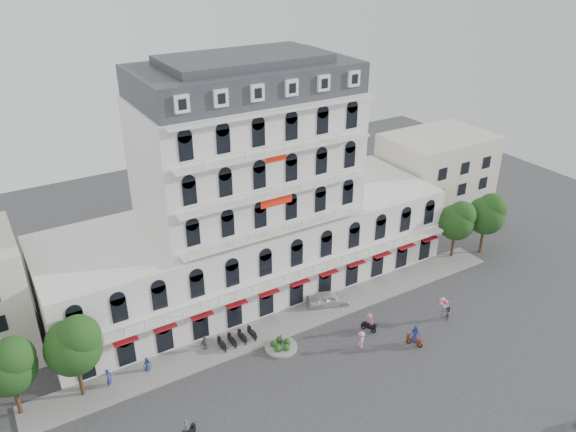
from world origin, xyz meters
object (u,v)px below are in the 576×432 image
(rider_center, at_px, (369,322))
(rider_east, at_px, (415,335))
(rider_west, at_px, (187,430))
(balloon_vendor, at_px, (446,309))
(parked_car, at_px, (329,299))

(rider_center, bearing_deg, rider_east, 4.33)
(rider_west, height_order, rider_east, rider_east)
(rider_east, bearing_deg, balloon_vendor, -102.03)
(rider_west, distance_m, rider_center, 21.19)
(rider_east, bearing_deg, parked_car, -7.88)
(rider_west, xyz_separation_m, rider_center, (20.92, 3.36, 0.24))
(parked_car, relative_size, rider_east, 1.98)
(rider_east, relative_size, rider_center, 1.12)
(rider_east, bearing_deg, rider_center, 4.11)
(rider_west, relative_size, rider_center, 0.95)
(parked_car, distance_m, balloon_vendor, 12.32)
(balloon_vendor, bearing_deg, rider_center, 162.28)
(balloon_vendor, bearing_deg, rider_west, -178.48)
(rider_west, xyz_separation_m, rider_east, (23.38, -0.73, 0.34))
(parked_car, height_order, rider_west, rider_west)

